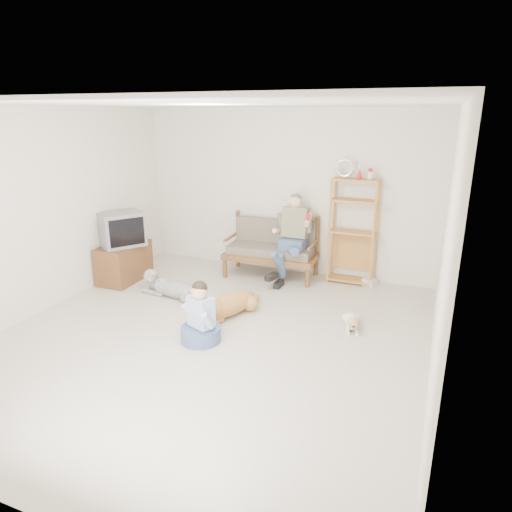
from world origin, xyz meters
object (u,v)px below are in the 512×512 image
at_px(loveseat, 272,247).
at_px(golden_retriever, 223,306).
at_px(tv_stand, 124,262).
at_px(etagere, 353,231).

bearing_deg(loveseat, golden_retriever, -93.62).
xyz_separation_m(tv_stand, golden_retriever, (2.12, -0.68, -0.13)).
distance_m(loveseat, etagere, 1.34).
distance_m(loveseat, tv_stand, 2.43).
relative_size(loveseat, tv_stand, 1.68).
height_order(loveseat, etagere, etagere).
bearing_deg(tv_stand, etagere, 19.35).
bearing_deg(etagere, loveseat, -173.30).
distance_m(tv_stand, golden_retriever, 2.22).
bearing_deg(golden_retriever, etagere, 77.99).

